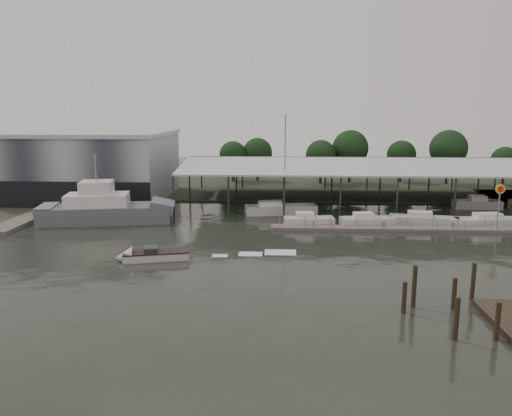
{
  "coord_description": "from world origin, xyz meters",
  "views": [
    {
      "loc": [
        2.21,
        -47.29,
        13.85
      ],
      "look_at": [
        -0.81,
        10.07,
        2.5
      ],
      "focal_mm": 35.0,
      "sensor_mm": 36.0,
      "label": 1
    }
  ],
  "objects_px": {
    "speedboat_underway": "(150,256)",
    "grey_trawler": "(107,209)",
    "shell_fuel_sign": "(499,198)",
    "white_sailboat": "(280,209)"
  },
  "relations": [
    {
      "from": "white_sailboat",
      "to": "speedboat_underway",
      "type": "bearing_deg",
      "value": -129.32
    },
    {
      "from": "shell_fuel_sign",
      "to": "grey_trawler",
      "type": "xyz_separation_m",
      "value": [
        -46.67,
        2.78,
        -2.35
      ]
    },
    {
      "from": "speedboat_underway",
      "to": "grey_trawler",
      "type": "bearing_deg",
      "value": -72.51
    },
    {
      "from": "grey_trawler",
      "to": "shell_fuel_sign",
      "type": "bearing_deg",
      "value": -13.71
    },
    {
      "from": "grey_trawler",
      "to": "white_sailboat",
      "type": "xyz_separation_m",
      "value": [
        21.62,
        6.05,
        -0.93
      ]
    },
    {
      "from": "shell_fuel_sign",
      "to": "white_sailboat",
      "type": "height_order",
      "value": "white_sailboat"
    },
    {
      "from": "grey_trawler",
      "to": "speedboat_underway",
      "type": "distance_m",
      "value": 18.39
    },
    {
      "from": "shell_fuel_sign",
      "to": "speedboat_underway",
      "type": "relative_size",
      "value": 0.32
    },
    {
      "from": "shell_fuel_sign",
      "to": "grey_trawler",
      "type": "relative_size",
      "value": 0.32
    },
    {
      "from": "shell_fuel_sign",
      "to": "white_sailboat",
      "type": "distance_m",
      "value": 26.75
    }
  ]
}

